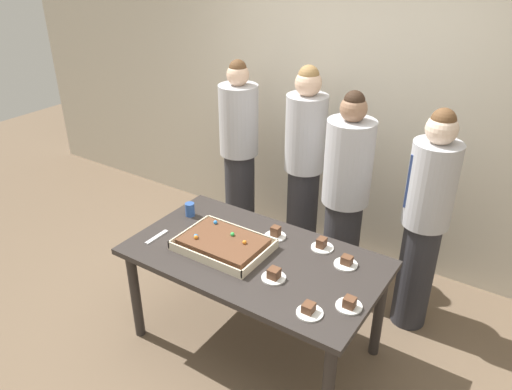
{
  "coord_description": "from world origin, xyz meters",
  "views": [
    {
      "loc": [
        1.48,
        -2.21,
        2.59
      ],
      "look_at": [
        -0.08,
        0.15,
        1.11
      ],
      "focal_mm": 34.67,
      "sensor_mm": 36.0,
      "label": 1
    }
  ],
  "objects_px": {
    "sheet_cake": "(223,244)",
    "person_green_shirt_behind": "(304,165)",
    "drink_cup_nearest": "(190,209)",
    "person_far_right_suit": "(239,153)",
    "cake_server_utensil": "(157,237)",
    "plated_slice_far_left": "(322,245)",
    "plated_slice_far_right": "(346,262)",
    "plated_slice_center_front": "(275,234)",
    "party_table": "(254,266)",
    "plated_slice_near_left": "(349,304)",
    "person_striped_tie_right": "(425,221)",
    "plated_slice_near_right": "(309,310)",
    "plated_slice_center_back": "(274,275)",
    "person_serving_front": "(345,197)"
  },
  "relations": [
    {
      "from": "plated_slice_near_right",
      "to": "plated_slice_far_left",
      "type": "relative_size",
      "value": 1.0
    },
    {
      "from": "drink_cup_nearest",
      "to": "person_far_right_suit",
      "type": "xyz_separation_m",
      "value": [
        -0.22,
        0.94,
        0.07
      ]
    },
    {
      "from": "plated_slice_far_left",
      "to": "plated_slice_far_right",
      "type": "bearing_deg",
      "value": -22.16
    },
    {
      "from": "plated_slice_near_left",
      "to": "plated_slice_far_left",
      "type": "xyz_separation_m",
      "value": [
        -0.39,
        0.45,
        0.0
      ]
    },
    {
      "from": "party_table",
      "to": "plated_slice_near_right",
      "type": "height_order",
      "value": "plated_slice_near_right"
    },
    {
      "from": "plated_slice_near_left",
      "to": "drink_cup_nearest",
      "type": "distance_m",
      "value": 1.44
    },
    {
      "from": "cake_server_utensil",
      "to": "person_striped_tie_right",
      "type": "relative_size",
      "value": 0.12
    },
    {
      "from": "plated_slice_far_right",
      "to": "plated_slice_near_right",
      "type": "bearing_deg",
      "value": -88.07
    },
    {
      "from": "person_green_shirt_behind",
      "to": "cake_server_utensil",
      "type": "bearing_deg",
      "value": -19.64
    },
    {
      "from": "plated_slice_far_right",
      "to": "person_serving_front",
      "type": "xyz_separation_m",
      "value": [
        -0.31,
        0.66,
        0.08
      ]
    },
    {
      "from": "plated_slice_far_right",
      "to": "party_table",
      "type": "bearing_deg",
      "value": -157.27
    },
    {
      "from": "person_green_shirt_behind",
      "to": "plated_slice_near_right",
      "type": "bearing_deg",
      "value": 27.35
    },
    {
      "from": "cake_server_utensil",
      "to": "person_far_right_suit",
      "type": "height_order",
      "value": "person_far_right_suit"
    },
    {
      "from": "plated_slice_near_right",
      "to": "person_green_shirt_behind",
      "type": "xyz_separation_m",
      "value": [
        -0.82,
        1.44,
        0.13
      ]
    },
    {
      "from": "plated_slice_near_right",
      "to": "person_green_shirt_behind",
      "type": "relative_size",
      "value": 0.09
    },
    {
      "from": "cake_server_utensil",
      "to": "person_striped_tie_right",
      "type": "bearing_deg",
      "value": 34.45
    },
    {
      "from": "plated_slice_center_front",
      "to": "person_serving_front",
      "type": "relative_size",
      "value": 0.09
    },
    {
      "from": "plated_slice_far_left",
      "to": "person_striped_tie_right",
      "type": "relative_size",
      "value": 0.09
    },
    {
      "from": "party_table",
      "to": "plated_slice_near_left",
      "type": "bearing_deg",
      "value": -10.47
    },
    {
      "from": "plated_slice_near_left",
      "to": "cake_server_utensil",
      "type": "distance_m",
      "value": 1.4
    },
    {
      "from": "plated_slice_near_right",
      "to": "person_green_shirt_behind",
      "type": "bearing_deg",
      "value": 119.64
    },
    {
      "from": "plated_slice_near_left",
      "to": "plated_slice_far_left",
      "type": "relative_size",
      "value": 1.0
    },
    {
      "from": "plated_slice_center_front",
      "to": "plated_slice_near_left",
      "type": "bearing_deg",
      "value": -28.74
    },
    {
      "from": "plated_slice_near_right",
      "to": "plated_slice_far_left",
      "type": "height_order",
      "value": "plated_slice_far_left"
    },
    {
      "from": "plated_slice_center_front",
      "to": "cake_server_utensil",
      "type": "distance_m",
      "value": 0.81
    },
    {
      "from": "plated_slice_near_right",
      "to": "cake_server_utensil",
      "type": "height_order",
      "value": "plated_slice_near_right"
    },
    {
      "from": "drink_cup_nearest",
      "to": "person_striped_tie_right",
      "type": "height_order",
      "value": "person_striped_tie_right"
    },
    {
      "from": "plated_slice_far_right",
      "to": "person_striped_tie_right",
      "type": "bearing_deg",
      "value": 64.52
    },
    {
      "from": "person_striped_tie_right",
      "to": "person_far_right_suit",
      "type": "height_order",
      "value": "person_far_right_suit"
    },
    {
      "from": "sheet_cake",
      "to": "plated_slice_center_back",
      "type": "xyz_separation_m",
      "value": [
        0.45,
        -0.09,
        -0.01
      ]
    },
    {
      "from": "party_table",
      "to": "plated_slice_far_left",
      "type": "bearing_deg",
      "value": 43.67
    },
    {
      "from": "sheet_cake",
      "to": "person_green_shirt_behind",
      "type": "height_order",
      "value": "person_green_shirt_behind"
    },
    {
      "from": "plated_slice_far_right",
      "to": "person_striped_tie_right",
      "type": "distance_m",
      "value": 0.69
    },
    {
      "from": "person_serving_front",
      "to": "person_striped_tie_right",
      "type": "relative_size",
      "value": 1.0
    },
    {
      "from": "party_table",
      "to": "plated_slice_center_front",
      "type": "xyz_separation_m",
      "value": [
        -0.0,
        0.26,
        0.11
      ]
    },
    {
      "from": "plated_slice_near_left",
      "to": "cake_server_utensil",
      "type": "bearing_deg",
      "value": -177.58
    },
    {
      "from": "drink_cup_nearest",
      "to": "person_serving_front",
      "type": "xyz_separation_m",
      "value": [
        0.91,
        0.72,
        0.05
      ]
    },
    {
      "from": "plated_slice_far_right",
      "to": "plated_slice_center_back",
      "type": "relative_size",
      "value": 1.0
    },
    {
      "from": "person_green_shirt_behind",
      "to": "drink_cup_nearest",
      "type": "bearing_deg",
      "value": -25.74
    },
    {
      "from": "plated_slice_far_left",
      "to": "plated_slice_center_back",
      "type": "relative_size",
      "value": 1.0
    },
    {
      "from": "plated_slice_far_left",
      "to": "plated_slice_center_back",
      "type": "xyz_separation_m",
      "value": [
        -0.09,
        -0.46,
        0.0
      ]
    },
    {
      "from": "plated_slice_far_left",
      "to": "drink_cup_nearest",
      "type": "distance_m",
      "value": 1.02
    },
    {
      "from": "plated_slice_center_back",
      "to": "person_striped_tie_right",
      "type": "distance_m",
      "value": 1.16
    },
    {
      "from": "plated_slice_far_left",
      "to": "plated_slice_center_back",
      "type": "distance_m",
      "value": 0.47
    },
    {
      "from": "cake_server_utensil",
      "to": "person_green_shirt_behind",
      "type": "relative_size",
      "value": 0.12
    },
    {
      "from": "drink_cup_nearest",
      "to": "cake_server_utensil",
      "type": "xyz_separation_m",
      "value": [
        0.01,
        -0.36,
        -0.05
      ]
    },
    {
      "from": "party_table",
      "to": "person_serving_front",
      "type": "distance_m",
      "value": 0.94
    },
    {
      "from": "plated_slice_near_left",
      "to": "person_serving_front",
      "type": "height_order",
      "value": "person_serving_front"
    },
    {
      "from": "drink_cup_nearest",
      "to": "person_green_shirt_behind",
      "type": "height_order",
      "value": "person_green_shirt_behind"
    },
    {
      "from": "plated_slice_center_front",
      "to": "person_green_shirt_behind",
      "type": "height_order",
      "value": "person_green_shirt_behind"
    }
  ]
}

